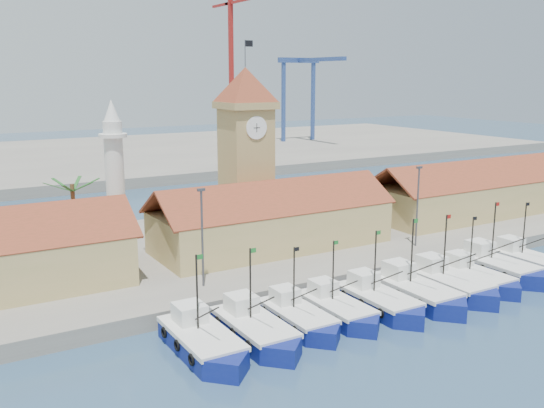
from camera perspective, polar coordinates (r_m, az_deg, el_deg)
ground at (r=53.17m, az=11.25°, el=-10.61°), size 400.00×400.00×0.00m
quay at (r=71.49m, az=-1.63°, el=-3.83°), size 140.00×32.00×1.50m
terminal at (r=151.17m, az=-17.70°, el=4.10°), size 240.00×80.00×2.00m
boat_0 at (r=46.22m, az=-6.46°, el=-12.93°), size 3.78×10.37×7.84m
boat_1 at (r=47.94m, az=-1.47°, el=-11.92°), size 3.71×10.16×7.69m
boat_2 at (r=50.40m, az=2.59°, el=-10.79°), size 3.38×9.26×7.01m
boat_3 at (r=52.37m, az=6.26°, el=-9.94°), size 3.40×9.30×7.04m
boat_4 at (r=54.50m, az=10.17°, el=-9.12°), size 3.60×9.88×7.47m
boat_5 at (r=57.11m, az=13.54°, el=-8.21°), size 3.89×10.65×8.06m
boat_6 at (r=60.11m, az=16.43°, el=-7.36°), size 3.82×10.45×7.91m
boat_7 at (r=62.94m, az=18.67°, el=-6.70°), size 3.48×9.53×7.21m
boat_8 at (r=66.75m, az=20.55°, el=-5.70°), size 3.88×10.62×8.03m
boat_9 at (r=70.26m, az=23.01°, el=-5.07°), size 3.63×9.95×7.53m
hall_center at (r=67.30m, az=0.01°, el=-1.98°), size 27.04×10.13×7.61m
hall_right at (r=87.66m, az=18.32°, el=0.69°), size 31.20×10.13×7.61m
clock_tower at (r=71.02m, az=-2.47°, el=5.29°), size 5.80×5.80×22.70m
minaret at (r=67.57m, az=-14.56°, el=2.66°), size 3.00×3.00×16.30m
palm_tree at (r=65.12m, az=-18.13°, el=-1.02°), size 5.60×5.03×8.39m
lamp_posts at (r=60.44m, az=4.28°, el=-1.20°), size 80.70×0.25×9.03m
crane_red_right at (r=157.33m, az=-3.67°, el=14.17°), size 1.00×31.52×44.01m
gantry at (r=171.71m, az=3.15°, el=11.89°), size 13.00×22.00×23.20m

